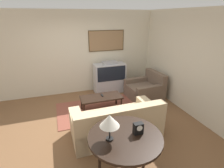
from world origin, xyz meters
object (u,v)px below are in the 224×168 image
coffee_table (101,98)px  mantel_clock (138,128)px  table_lamp (110,121)px  tv (110,78)px  console_table (125,140)px  couch (117,123)px  armchair (145,90)px

coffee_table → mantel_clock: size_ratio=6.24×
table_lamp → tv: bearing=72.4°
console_table → table_lamp: table_lamp is taller
couch → console_table: bearing=76.0°
coffee_table → armchair: bearing=12.6°
couch → tv: bearing=-105.1°
couch → table_lamp: table_lamp is taller
console_table → coffee_table: bearing=84.5°
table_lamp → mantel_clock: 0.51m
armchair → coffee_table: armchair is taller
tv → mantel_clock: tv is taller
couch → armchair: size_ratio=1.84×
couch → table_lamp: (-0.49, -1.06, 0.83)m
couch → table_lamp: size_ratio=4.67×
tv → armchair: (0.95, -0.82, -0.24)m
armchair → mantel_clock: (-1.58, -2.60, 0.64)m
console_table → table_lamp: 0.46m
couch → coffee_table: bearing=-89.6°
armchair → coffee_table: size_ratio=0.92×
tv → mantel_clock: bearing=-100.4°
armchair → table_lamp: table_lamp is taller
tv → table_lamp: bearing=-107.6°
couch → mantel_clock: (-0.04, -1.06, 0.60)m
tv → couch: 2.44m
armchair → table_lamp: (-2.04, -2.60, 0.86)m
coffee_table → mantel_clock: bearing=-90.2°
console_table → table_lamp: (-0.25, -0.00, 0.39)m
coffee_table → mantel_clock: mantel_clock is taller
table_lamp → mantel_clock: bearing=-0.1°
console_table → mantel_clock: mantel_clock is taller
coffee_table → table_lamp: (-0.47, -2.25, 0.76)m
armchair → mantel_clock: bearing=-34.5°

